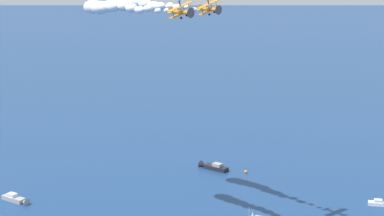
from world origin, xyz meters
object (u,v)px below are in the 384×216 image
at_px(motorboat_trailing, 212,167).
at_px(biplane_wingman, 181,12).
at_px(wingwalker_wingman, 179,2).
at_px(marker_buoy, 246,172).
at_px(motorboat_inshore, 17,199).
at_px(motorboat_far_stbd, 384,204).
at_px(wingwalker_lead, 208,0).
at_px(biplane_lead, 210,9).

bearing_deg(motorboat_trailing, biplane_wingman, 57.28).
bearing_deg(wingwalker_wingman, marker_buoy, -134.12).
bearing_deg(marker_buoy, motorboat_inshore, -3.23).
xyz_separation_m(motorboat_far_stbd, wingwalker_lead, (52.28, -7.66, 58.29)).
height_order(marker_buoy, biplane_wingman, biplane_wingman).
height_order(motorboat_inshore, wingwalker_wingman, wingwalker_wingman).
height_order(wingwalker_lead, wingwalker_wingman, wingwalker_wingman).
xyz_separation_m(motorboat_trailing, biplane_lead, (21.39, 41.96, 56.01)).
distance_m(motorboat_trailing, biplane_lead, 73.18).
relative_size(motorboat_trailing, marker_buoy, 5.05).
distance_m(motorboat_far_stbd, motorboat_inshore, 105.74).
bearing_deg(motorboat_far_stbd, motorboat_trailing, -58.65).
xyz_separation_m(wingwalker_lead, biplane_wingman, (10.73, 8.64, -1.79)).
height_order(motorboat_trailing, wingwalker_wingman, wingwalker_wingman).
bearing_deg(motorboat_inshore, motorboat_trailing, -176.47).
relative_size(biplane_lead, wingwalker_wingman, 4.88).
bearing_deg(motorboat_trailing, wingwalker_lead, 62.53).
bearing_deg(wingwalker_wingman, wingwalker_lead, -141.83).
relative_size(wingwalker_lead, wingwalker_wingman, 1.00).
height_order(motorboat_far_stbd, wingwalker_lead, wingwalker_lead).
bearing_deg(wingwalker_lead, motorboat_trailing, -117.47).
bearing_deg(biplane_wingman, motorboat_far_stbd, -179.10).
relative_size(motorboat_far_stbd, motorboat_trailing, 0.71).
distance_m(motorboat_inshore, biplane_wingman, 80.08).
bearing_deg(wingwalker_lead, biplane_wingman, 38.87).
distance_m(marker_buoy, biplane_wingman, 82.01).
distance_m(marker_buoy, biplane_lead, 72.23).
xyz_separation_m(motorboat_far_stbd, biplane_lead, (51.74, -7.87, 56.22)).
xyz_separation_m(biplane_wingman, wingwalker_wingman, (0.54, 0.21, 2.07)).
distance_m(marker_buoy, wingwalker_lead, 74.18).
bearing_deg(wingwalker_wingman, motorboat_trailing, -123.04).
bearing_deg(biplane_wingman, marker_buoy, -133.89).
bearing_deg(motorboat_inshore, biplane_wingman, 124.60).
height_order(motorboat_far_stbd, motorboat_trailing, motorboat_trailing).
bearing_deg(motorboat_far_stbd, biplane_lead, -8.65).
height_order(motorboat_inshore, marker_buoy, motorboat_inshore).
xyz_separation_m(motorboat_trailing, wingwalker_wingman, (33.19, 51.02, 58.37)).
bearing_deg(wingwalker_wingman, biplane_wingman, -158.67).
distance_m(motorboat_inshore, wingwalker_wingman, 81.46).
height_order(motorboat_far_stbd, marker_buoy, marker_buoy).
xyz_separation_m(motorboat_far_stbd, motorboat_inshore, (95.30, -45.82, 0.13)).
bearing_deg(motorboat_trailing, wingwalker_wingman, 56.96).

